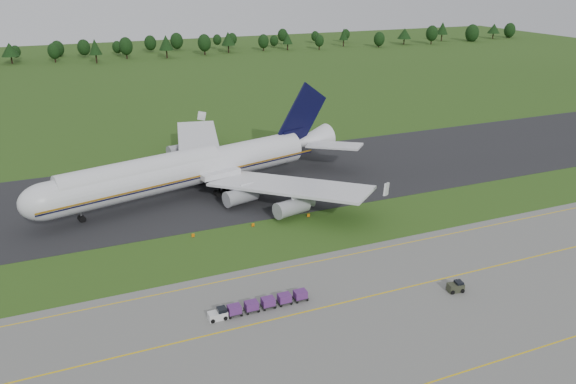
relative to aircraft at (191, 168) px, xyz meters
name	(u,v)px	position (x,y,z in m)	size (l,w,h in m)	color
ground	(267,240)	(6.48, -25.86, -5.59)	(600.00, 600.00, 0.00)	#294A16
apron	(370,360)	(6.48, -59.86, -5.56)	(300.00, 52.00, 0.06)	slate
taxiway	(221,186)	(6.48, 2.14, -5.55)	(300.00, 40.00, 0.08)	black
apron_markings	(342,327)	(6.48, -52.84, -5.53)	(300.00, 30.20, 0.01)	yellow
tree_line	(110,47)	(5.53, 194.42, 0.82)	(525.48, 23.41, 11.80)	black
aircraft	(191,168)	(0.00, 0.00, 0.00)	(69.76, 65.88, 19.58)	silver
baggage_train	(258,305)	(-2.08, -44.92, -4.76)	(14.05, 1.49, 1.43)	silver
utility_cart	(455,288)	(25.48, -51.39, -4.94)	(2.38, 1.64, 1.21)	#2F3223
edge_markers	(253,225)	(6.12, -19.64, -5.32)	(22.32, 0.30, 0.60)	orange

